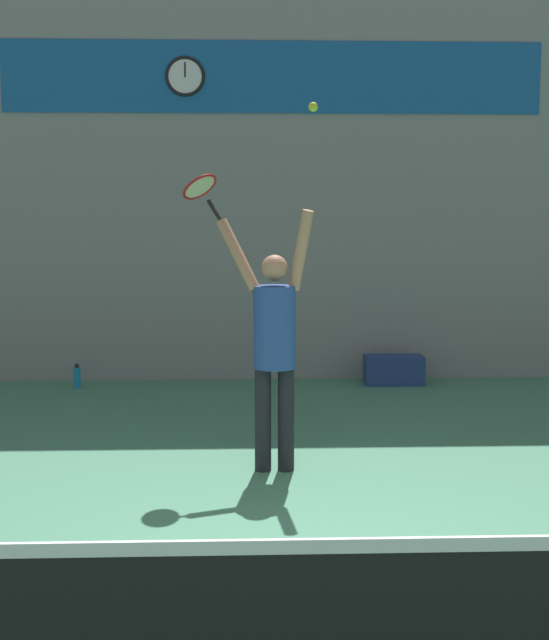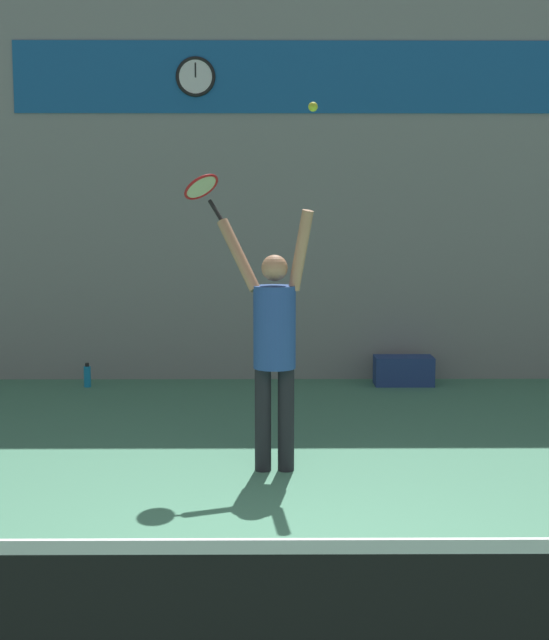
{
  "view_description": "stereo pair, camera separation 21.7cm",
  "coord_description": "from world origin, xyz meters",
  "px_view_note": "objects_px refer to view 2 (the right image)",
  "views": [
    {
      "loc": [
        -0.4,
        -4.42,
        2.06
      ],
      "look_at": [
        -0.13,
        2.47,
        1.21
      ],
      "focal_mm": 50.0,
      "sensor_mm": 36.0,
      "label": 1
    },
    {
      "loc": [
        -0.18,
        -4.42,
        2.06
      ],
      "look_at": [
        -0.13,
        2.47,
        1.21
      ],
      "focal_mm": 50.0,
      "sensor_mm": 36.0,
      "label": 2
    }
  ],
  "objects_px": {
    "scoreboard_clock": "(196,77)",
    "tennis_player": "(274,339)",
    "tennis_racket": "(202,189)",
    "water_bottle": "(87,376)",
    "equipment_bag": "(404,371)",
    "tennis_ball": "(313,107)"
  },
  "relations": [
    {
      "from": "scoreboard_clock",
      "to": "tennis_ball",
      "type": "bearing_deg",
      "value": -72.98
    },
    {
      "from": "tennis_player",
      "to": "tennis_racket",
      "type": "relative_size",
      "value": 5.21
    },
    {
      "from": "tennis_racket",
      "to": "water_bottle",
      "type": "bearing_deg",
      "value": 117.74
    },
    {
      "from": "tennis_racket",
      "to": "water_bottle",
      "type": "height_order",
      "value": "tennis_racket"
    },
    {
      "from": "tennis_racket",
      "to": "equipment_bag",
      "type": "distance_m",
      "value": 4.31
    },
    {
      "from": "water_bottle",
      "to": "equipment_bag",
      "type": "height_order",
      "value": "equipment_bag"
    },
    {
      "from": "tennis_ball",
      "to": "equipment_bag",
      "type": "height_order",
      "value": "tennis_ball"
    },
    {
      "from": "scoreboard_clock",
      "to": "equipment_bag",
      "type": "relative_size",
      "value": 0.68
    },
    {
      "from": "equipment_bag",
      "to": "water_bottle",
      "type": "bearing_deg",
      "value": -178.46
    },
    {
      "from": "equipment_bag",
      "to": "tennis_ball",
      "type": "bearing_deg",
      "value": -109.61
    },
    {
      "from": "tennis_ball",
      "to": "equipment_bag",
      "type": "relative_size",
      "value": 0.1
    },
    {
      "from": "scoreboard_clock",
      "to": "tennis_player",
      "type": "bearing_deg",
      "value": -76.77
    },
    {
      "from": "tennis_ball",
      "to": "water_bottle",
      "type": "relative_size",
      "value": 0.25
    },
    {
      "from": "scoreboard_clock",
      "to": "equipment_bag",
      "type": "xyz_separation_m",
      "value": [
        2.45,
        -0.34,
        -3.44
      ]
    },
    {
      "from": "scoreboard_clock",
      "to": "water_bottle",
      "type": "bearing_deg",
      "value": -160.84
    },
    {
      "from": "tennis_racket",
      "to": "equipment_bag",
      "type": "height_order",
      "value": "tennis_racket"
    },
    {
      "from": "tennis_racket",
      "to": "tennis_ball",
      "type": "height_order",
      "value": "tennis_ball"
    },
    {
      "from": "tennis_player",
      "to": "tennis_racket",
      "type": "xyz_separation_m",
      "value": [
        -0.57,
        0.35,
        1.17
      ]
    },
    {
      "from": "tennis_ball",
      "to": "water_bottle",
      "type": "bearing_deg",
      "value": 125.5
    },
    {
      "from": "tennis_player",
      "to": "tennis_ball",
      "type": "relative_size",
      "value": 28.72
    },
    {
      "from": "scoreboard_clock",
      "to": "equipment_bag",
      "type": "bearing_deg",
      "value": -7.91
    },
    {
      "from": "scoreboard_clock",
      "to": "tennis_player",
      "type": "xyz_separation_m",
      "value": [
        0.9,
        -3.82,
        -2.55
      ]
    }
  ]
}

